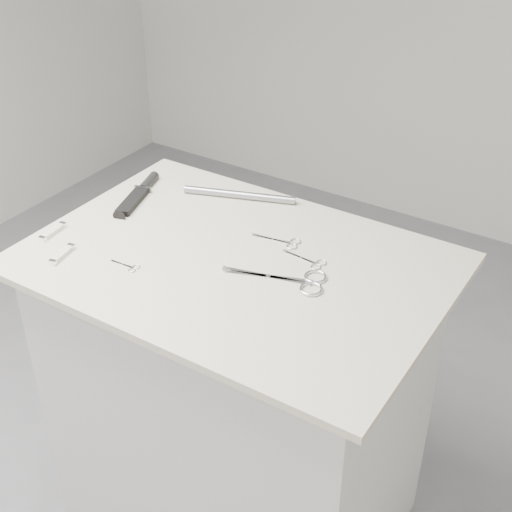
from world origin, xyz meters
The scene contains 11 objects.
ground centered at (0.00, 0.00, -0.01)m, with size 4.00×4.00×0.01m, color slate.
plinth centered at (0.00, 0.00, 0.45)m, with size 0.90×0.60×0.90m, color silver.
display_board centered at (0.00, 0.00, 0.91)m, with size 1.00×0.70×0.02m, color beige.
large_shears centered at (0.17, 0.00, 0.92)m, with size 0.24×0.13×0.01m.
embroidery_scissors_a centered at (0.06, 0.13, 0.92)m, with size 0.13×0.05×0.00m.
embroidery_scissors_b centered at (0.16, 0.09, 0.92)m, with size 0.11×0.05×0.00m.
tiny_scissors centered at (-0.20, -0.16, 0.92)m, with size 0.08×0.04×0.00m.
sheathed_knife centered at (-0.41, 0.13, 0.93)m, with size 0.10×0.23×0.03m.
pocket_knife_a centered at (-0.36, -0.21, 0.93)m, with size 0.03×0.09×0.01m.
pocket_knife_b centered at (-0.46, -0.15, 0.93)m, with size 0.03×0.09×0.01m.
metal_rail centered at (-0.16, 0.26, 0.93)m, with size 0.02×0.02×0.31m, color gray.
Camera 1 is at (0.81, -1.18, 1.86)m, focal length 50.00 mm.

